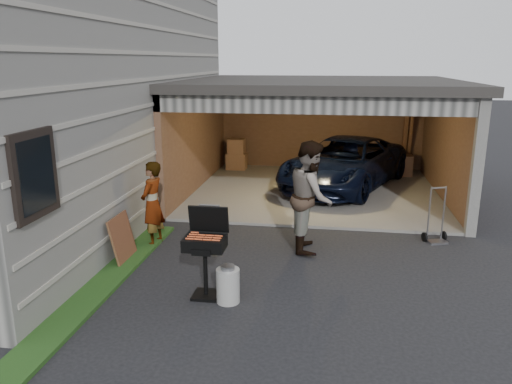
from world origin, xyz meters
TOP-DOWN VIEW (x-y plane):
  - ground at (0.00, 0.00)m, footprint 80.00×80.00m
  - house at (-6.00, 4.00)m, footprint 7.00×11.00m
  - groundcover_strip at (-2.25, -1.00)m, footprint 0.50×8.00m
  - garage at (0.76, 6.79)m, footprint 6.80×6.30m
  - minivan at (1.48, 6.90)m, footprint 3.83×5.20m
  - woman at (-2.10, 2.13)m, footprint 0.46×0.63m
  - man at (0.80, 2.36)m, footprint 0.84×1.03m
  - bbq_grill at (-0.60, 0.23)m, footprint 0.59×0.52m
  - propane_tank at (-0.24, 0.09)m, footprint 0.36×0.36m
  - plywood_panel at (-2.34, 1.28)m, footprint 0.21×0.74m
  - hand_truck at (3.16, 3.10)m, footprint 0.48×0.43m

SIDE VIEW (x-z plane):
  - ground at x=0.00m, z-range 0.00..0.00m
  - groundcover_strip at x=-2.25m, z-range 0.00..0.06m
  - hand_truck at x=3.16m, z-range -0.33..0.75m
  - propane_tank at x=-0.24m, z-range 0.00..0.50m
  - plywood_panel at x=-2.34m, z-range 0.00..0.82m
  - minivan at x=1.48m, z-range 0.00..1.31m
  - bbq_grill at x=-0.60m, z-range 0.13..1.44m
  - woman at x=-2.10m, z-range 0.00..1.59m
  - man at x=0.80m, z-range 0.00..2.01m
  - garage at x=0.76m, z-range 0.42..3.32m
  - house at x=-6.00m, z-range 0.00..5.50m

